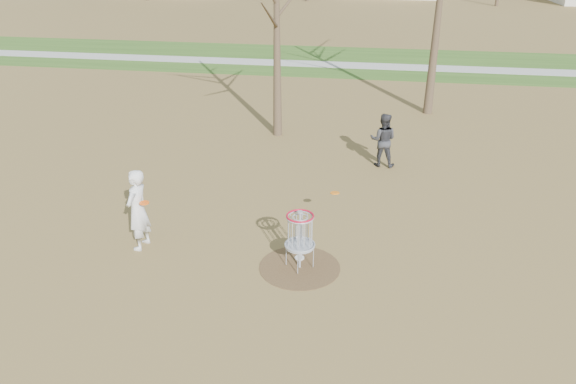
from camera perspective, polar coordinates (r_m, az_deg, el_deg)
The scene contains 9 objects.
ground at distance 12.49m, azimuth 1.19°, elevation -7.66°, with size 160.00×160.00×0.00m, color brown.
green_band at distance 32.13m, azimuth 6.57°, elevation 13.04°, with size 160.00×8.00×0.01m, color #2D5119.
footpath at distance 31.15m, azimuth 6.46°, elevation 12.68°, with size 160.00×1.50×0.01m, color #9E9E99.
dirt_circle at distance 12.48m, azimuth 1.19°, elevation -7.64°, with size 1.80×1.80×0.01m, color #47331E.
player_standing at distance 13.21m, azimuth -15.03°, elevation -1.77°, with size 0.71×0.46×1.94m, color silver.
player_throwing at distance 17.60m, azimuth 9.63°, elevation 5.23°, with size 0.82×0.64×1.69m, color #303035.
disc_grounded at distance 12.78m, azimuth 1.18°, elevation -6.69°, with size 0.22×0.22×0.02m, color silver.
discs_in_play at distance 13.06m, azimuth -4.11°, elevation -0.55°, with size 4.35×1.91×0.27m.
disc_golf_basket at distance 12.01m, azimuth 1.23°, elevation -4.00°, with size 0.64×0.64×1.35m.
Camera 1 is at (1.40, -10.36, 6.82)m, focal length 35.00 mm.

